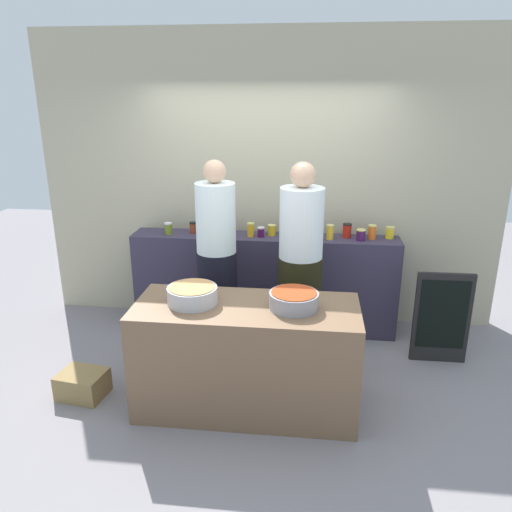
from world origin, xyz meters
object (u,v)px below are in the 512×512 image
(preserve_jar_15, at_px, (390,232))
(chalkboard_sign, at_px, (442,318))
(preserve_jar_6, at_px, (261,232))
(cook_in_cap, at_px, (300,275))
(preserve_jar_1, at_px, (193,228))
(preserve_jar_9, at_px, (301,232))
(preserve_jar_2, at_px, (202,228))
(preserve_jar_14, at_px, (372,232))
(preserve_jar_5, at_px, (251,230))
(cooking_pot_center, at_px, (294,300))
(preserve_jar_12, at_px, (347,230))
(cook_with_tongs, at_px, (217,270))
(preserve_jar_13, at_px, (361,235))
(bread_crate, at_px, (83,384))
(preserve_jar_3, at_px, (212,230))
(cooking_pot_left, at_px, (192,295))
(preserve_jar_4, at_px, (225,229))
(preserve_jar_0, at_px, (168,228))
(preserve_jar_7, at_px, (272,230))
(preserve_jar_11, at_px, (330,232))
(preserve_jar_10, at_px, (313,233))
(preserve_jar_8, at_px, (286,230))

(preserve_jar_15, xyz_separation_m, chalkboard_sign, (0.44, -0.58, -0.63))
(preserve_jar_6, relative_size, cook_in_cap, 0.05)
(preserve_jar_15, relative_size, chalkboard_sign, 0.13)
(preserve_jar_1, height_order, preserve_jar_9, preserve_jar_1)
(preserve_jar_1, xyz_separation_m, preserve_jar_2, (0.10, -0.00, -0.00))
(preserve_jar_14, distance_m, chalkboard_sign, 1.04)
(preserve_jar_6, xyz_separation_m, cook_in_cap, (0.41, -0.57, -0.23))
(preserve_jar_5, bearing_deg, cooking_pot_center, -70.28)
(preserve_jar_1, bearing_deg, preserve_jar_12, 0.89)
(preserve_jar_2, bearing_deg, cook_with_tongs, -66.49)
(preserve_jar_13, relative_size, cook_with_tongs, 0.06)
(bread_crate, bearing_deg, cook_in_cap, 24.97)
(preserve_jar_9, xyz_separation_m, preserve_jar_15, (0.88, 0.10, 0.00))
(preserve_jar_3, bearing_deg, cook_with_tongs, -74.10)
(cooking_pot_center, height_order, bread_crate, cooking_pot_center)
(preserve_jar_1, distance_m, preserve_jar_14, 1.80)
(preserve_jar_2, distance_m, cooking_pot_left, 1.45)
(preserve_jar_1, height_order, preserve_jar_4, preserve_jar_4)
(preserve_jar_13, relative_size, cook_in_cap, 0.06)
(preserve_jar_2, height_order, cook_in_cap, cook_in_cap)
(cook_with_tongs, bearing_deg, preserve_jar_4, 92.46)
(preserve_jar_0, height_order, preserve_jar_7, preserve_jar_0)
(preserve_jar_1, xyz_separation_m, chalkboard_sign, (2.42, -0.54, -0.63))
(cooking_pot_left, bearing_deg, cook_with_tongs, 87.91)
(preserve_jar_1, distance_m, preserve_jar_5, 0.61)
(preserve_jar_15, height_order, chalkboard_sign, preserve_jar_15)
(preserve_jar_6, distance_m, preserve_jar_9, 0.39)
(preserve_jar_2, bearing_deg, preserve_jar_13, -2.28)
(preserve_jar_4, distance_m, preserve_jar_12, 1.23)
(preserve_jar_0, height_order, cook_with_tongs, cook_with_tongs)
(preserve_jar_1, xyz_separation_m, preserve_jar_15, (1.98, 0.04, -0.00))
(cooking_pot_center, bearing_deg, preserve_jar_11, 77.85)
(preserve_jar_10, relative_size, bread_crate, 0.36)
(preserve_jar_13, bearing_deg, preserve_jar_10, -176.29)
(preserve_jar_3, height_order, preserve_jar_14, preserve_jar_14)
(preserve_jar_3, relative_size, preserve_jar_10, 0.97)
(bread_crate, distance_m, chalkboard_sign, 3.19)
(preserve_jar_1, distance_m, preserve_jar_2, 0.10)
(preserve_jar_2, height_order, preserve_jar_8, preserve_jar_8)
(cook_with_tongs, bearing_deg, bread_crate, -139.29)
(preserve_jar_11, distance_m, preserve_jar_13, 0.30)
(preserve_jar_8, relative_size, cook_with_tongs, 0.06)
(preserve_jar_6, distance_m, bread_crate, 2.15)
(preserve_jar_12, xyz_separation_m, chalkboard_sign, (0.86, -0.56, -0.64))
(preserve_jar_7, bearing_deg, preserve_jar_10, -15.28)
(preserve_jar_8, height_order, preserve_jar_14, preserve_jar_14)
(preserve_jar_2, distance_m, preserve_jar_9, 1.00)
(preserve_jar_4, relative_size, preserve_jar_7, 1.12)
(preserve_jar_10, bearing_deg, bread_crate, -143.74)
(preserve_jar_11, bearing_deg, preserve_jar_10, -168.85)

